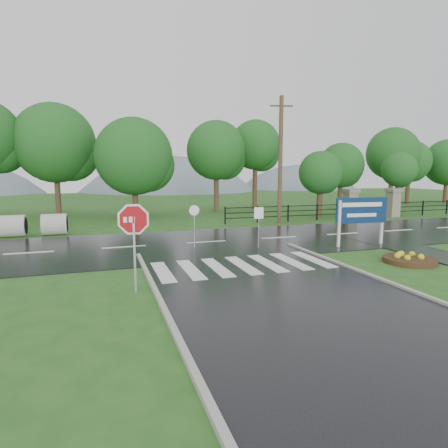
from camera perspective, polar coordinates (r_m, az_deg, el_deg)
name	(u,v)px	position (r m, az deg, el deg)	size (l,w,h in m)	color
ground	(315,314)	(9.86, 13.70, -13.21)	(120.00, 120.00, 0.00)	#25571D
main_road	(206,243)	(18.77, -2.68, -2.88)	(90.00, 8.00, 0.04)	black
walkway	(439,256)	(18.23, 29.97, -4.28)	(2.20, 11.00, 0.04)	black
crosswalk	(243,265)	(14.12, 2.85, -6.26)	(6.50, 2.80, 0.02)	silver
pillar_west	(350,203)	(29.88, 18.70, 3.02)	(1.00, 1.00, 2.24)	gray
pillar_east	(393,202)	(32.45, 24.36, 3.09)	(1.00, 1.00, 2.24)	gray
fence_west	(288,211)	(27.09, 9.75, 1.89)	(9.58, 0.08, 1.20)	black
hills	(148,269)	(75.69, -11.44, -6.81)	(102.00, 48.00, 48.00)	slate
treeline	(174,213)	(32.51, -7.68, 1.65)	(83.20, 5.20, 10.00)	#184F1C
stop_sign	(134,227)	(11.11, -13.61, -0.50)	(1.23, 0.21, 2.79)	#939399
estate_billboard	(361,213)	(18.88, 20.21, 1.61)	(2.65, 0.32, 2.33)	silver
flower_bed	(410,259)	(16.37, 26.42, -4.80)	(1.99, 1.99, 0.40)	#332111
reg_sign_small	(259,219)	(17.18, 5.31, 0.76)	(0.42, 0.10, 1.93)	#939399
reg_sign_round	(194,221)	(17.12, -4.56, 0.47)	(0.47, 0.07, 2.03)	#939399
utility_pole_east	(280,160)	(26.08, 8.58, 9.67)	(1.49, 0.50, 8.56)	#473523
entrance_tree_left	(320,173)	(30.03, 14.49, 7.56)	(3.31, 3.31, 5.13)	#3D2B1C
entrance_tree_right	(399,170)	(34.70, 25.13, 7.44)	(2.88, 2.88, 5.16)	#3D2B1C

